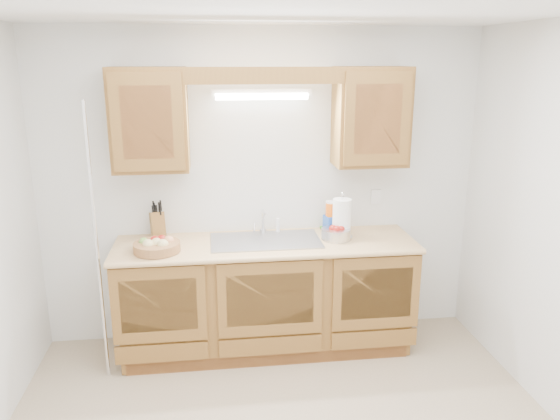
{
  "coord_description": "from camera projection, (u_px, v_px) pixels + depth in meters",
  "views": [
    {
      "loc": [
        -0.4,
        -2.75,
        2.25
      ],
      "look_at": [
        0.07,
        0.85,
        1.24
      ],
      "focal_mm": 35.0,
      "sensor_mm": 36.0,
      "label": 1
    }
  ],
  "objects": [
    {
      "name": "soap_bottle",
      "position": [
        331.0,
        220.0,
        4.37
      ],
      "size": [
        0.12,
        0.12,
        0.22
      ],
      "primitive_type": "imported",
      "rotation": [
        0.0,
        0.0,
        0.31
      ],
      "color": "#224FAD",
      "rests_on": "countertop"
    },
    {
      "name": "countertop",
      "position": [
        266.0,
        244.0,
        4.18
      ],
      "size": [
        2.3,
        0.63,
        0.04
      ],
      "primitive_type": "cube",
      "color": "#DBB573",
      "rests_on": "base_cabinets"
    },
    {
      "name": "sink",
      "position": [
        266.0,
        250.0,
        4.22
      ],
      "size": [
        0.84,
        0.46,
        0.36
      ],
      "color": "#9E9EA3",
      "rests_on": "countertop"
    },
    {
      "name": "orange_canister",
      "position": [
        331.0,
        217.0,
        4.36
      ],
      "size": [
        0.11,
        0.11,
        0.26
      ],
      "rotation": [
        0.0,
        0.0,
        0.34
      ],
      "color": "#F7600D",
      "rests_on": "countertop"
    },
    {
      "name": "sponge",
      "position": [
        328.0,
        228.0,
        4.48
      ],
      "size": [
        0.13,
        0.09,
        0.02
      ],
      "rotation": [
        0.0,
        0.0,
        0.19
      ],
      "color": "#CC333F",
      "rests_on": "countertop"
    },
    {
      "name": "apple_bowl",
      "position": [
        336.0,
        233.0,
        4.22
      ],
      "size": [
        0.27,
        0.27,
        0.12
      ],
      "rotation": [
        0.0,
        0.0,
        -0.24
      ],
      "color": "silver",
      "rests_on": "countertop"
    },
    {
      "name": "fruit_basket",
      "position": [
        157.0,
        246.0,
        3.95
      ],
      "size": [
        0.4,
        0.4,
        0.11
      ],
      "rotation": [
        0.0,
        0.0,
        -0.22
      ],
      "color": "olive",
      "rests_on": "countertop"
    },
    {
      "name": "base_cabinets",
      "position": [
        266.0,
        296.0,
        4.31
      ],
      "size": [
        2.2,
        0.6,
        0.86
      ],
      "primitive_type": "cube",
      "color": "brown",
      "rests_on": "ground"
    },
    {
      "name": "fluorescent_fixture",
      "position": [
        262.0,
        94.0,
        4.1
      ],
      "size": [
        0.76,
        0.08,
        0.08
      ],
      "color": "white",
      "rests_on": "room"
    },
    {
      "name": "paper_towel",
      "position": [
        342.0,
        219.0,
        4.24
      ],
      "size": [
        0.18,
        0.18,
        0.37
      ],
      "rotation": [
        0.0,
        0.0,
        -0.27
      ],
      "color": "silver",
      "rests_on": "countertop"
    },
    {
      "name": "room",
      "position": [
        288.0,
        251.0,
        2.95
      ],
      "size": [
        3.52,
        3.5,
        2.5
      ],
      "color": "tan",
      "rests_on": "ground"
    },
    {
      "name": "knife_block",
      "position": [
        158.0,
        224.0,
        4.25
      ],
      "size": [
        0.14,
        0.19,
        0.3
      ],
      "rotation": [
        0.0,
        0.0,
        0.24
      ],
      "color": "brown",
      "rests_on": "countertop"
    },
    {
      "name": "upper_cabinet_left",
      "position": [
        150.0,
        120.0,
        3.97
      ],
      "size": [
        0.55,
        0.33,
        0.75
      ],
      "primitive_type": "cube",
      "color": "brown",
      "rests_on": "room"
    },
    {
      "name": "valance",
      "position": [
        265.0,
        75.0,
        3.85
      ],
      "size": [
        2.2,
        0.05,
        0.12
      ],
      "primitive_type": "cube",
      "color": "brown",
      "rests_on": "room"
    },
    {
      "name": "outlet_plate",
      "position": [
        376.0,
        197.0,
        4.52
      ],
      "size": [
        0.08,
        0.01,
        0.12
      ],
      "primitive_type": "cube",
      "color": "white",
      "rests_on": "room"
    },
    {
      "name": "wire_shelf_pole",
      "position": [
        97.0,
        247.0,
        3.76
      ],
      "size": [
        0.03,
        0.03,
        2.0
      ],
      "primitive_type": "cylinder",
      "color": "silver",
      "rests_on": "ground"
    },
    {
      "name": "upper_cabinet_right",
      "position": [
        371.0,
        117.0,
        4.17
      ],
      "size": [
        0.55,
        0.33,
        0.75
      ],
      "primitive_type": "cube",
      "color": "brown",
      "rests_on": "room"
    }
  ]
}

